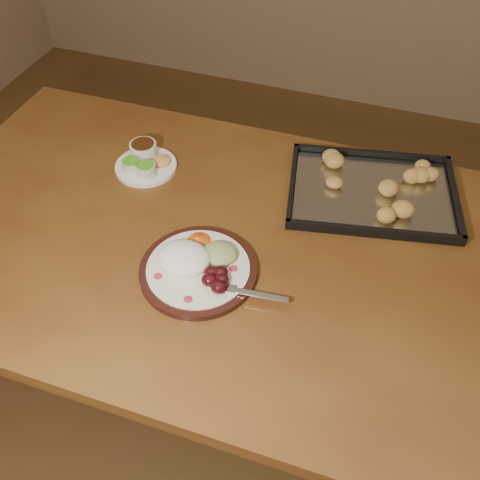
% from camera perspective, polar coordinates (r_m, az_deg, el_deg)
% --- Properties ---
extents(ground, '(4.00, 4.00, 0.00)m').
position_cam_1_polar(ground, '(1.81, 1.08, -19.47)').
color(ground, brown).
rests_on(ground, ground).
extents(dining_table, '(1.51, 0.91, 0.75)m').
position_cam_1_polar(dining_table, '(1.32, -2.56, -2.59)').
color(dining_table, brown).
rests_on(dining_table, ground).
extents(dinner_plate, '(0.34, 0.26, 0.06)m').
position_cam_1_polar(dinner_plate, '(1.17, -4.60, -2.68)').
color(dinner_plate, black).
rests_on(dinner_plate, dining_table).
extents(condiment_saucer, '(0.16, 0.16, 0.05)m').
position_cam_1_polar(condiment_saucer, '(1.45, -10.15, 8.25)').
color(condiment_saucer, white).
rests_on(condiment_saucer, dining_table).
extents(baking_tray, '(0.47, 0.38, 0.04)m').
position_cam_1_polar(baking_tray, '(1.38, 13.88, 5.12)').
color(baking_tray, black).
rests_on(baking_tray, dining_table).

